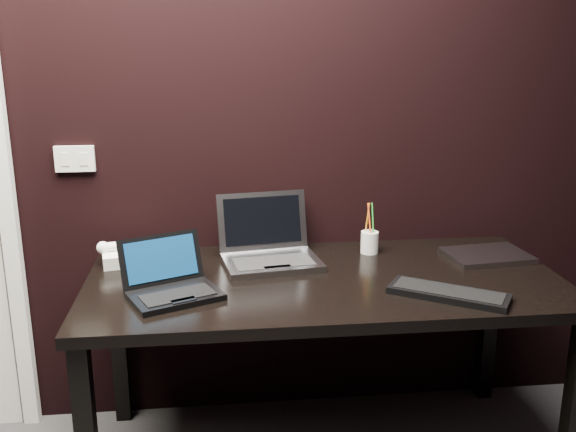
{
  "coord_description": "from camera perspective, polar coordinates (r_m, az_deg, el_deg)",
  "views": [
    {
      "loc": [
        -0.07,
        -0.74,
        1.57
      ],
      "look_at": [
        0.16,
        1.35,
        0.99
      ],
      "focal_mm": 40.0,
      "sensor_mm": 36.0,
      "label": 1
    }
  ],
  "objects": [
    {
      "name": "closed_laptop",
      "position": [
        2.63,
        17.26,
        -3.36
      ],
      "size": [
        0.33,
        0.26,
        0.02
      ],
      "color": "#9B9BA0",
      "rests_on": "desk"
    },
    {
      "name": "wall_back",
      "position": [
        2.55,
        -4.81,
        9.4
      ],
      "size": [
        4.0,
        0.0,
        4.0
      ],
      "primitive_type": "plane",
      "rotation": [
        1.57,
        0.0,
        0.0
      ],
      "color": "black",
      "rests_on": "ground"
    },
    {
      "name": "ext_keyboard",
      "position": [
        2.21,
        14.08,
        -6.68
      ],
      "size": [
        0.4,
        0.32,
        0.02
      ],
      "color": "black",
      "rests_on": "desk"
    },
    {
      "name": "silver_laptop",
      "position": [
        2.46,
        -1.69,
        -3.08
      ],
      "size": [
        0.4,
        0.37,
        0.24
      ],
      "color": "#959499",
      "rests_on": "desk"
    },
    {
      "name": "netbook",
      "position": [
        2.18,
        -10.34,
        -6.02
      ],
      "size": [
        0.36,
        0.35,
        0.18
      ],
      "color": "black",
      "rests_on": "desk"
    },
    {
      "name": "desk",
      "position": [
        2.35,
        3.24,
        -7.21
      ],
      "size": [
        1.7,
        0.8,
        0.74
      ],
      "color": "black",
      "rests_on": "ground"
    },
    {
      "name": "pen_cup",
      "position": [
        2.58,
        7.26,
        -2.24
      ],
      "size": [
        0.07,
        0.07,
        0.21
      ],
      "color": "silver",
      "rests_on": "desk"
    },
    {
      "name": "wall_switch",
      "position": [
        2.62,
        -18.43,
        4.85
      ],
      "size": [
        0.15,
        0.02,
        0.1
      ],
      "color": "silver",
      "rests_on": "wall_back"
    },
    {
      "name": "desk_phone",
      "position": [
        2.52,
        -14.22,
        -3.24
      ],
      "size": [
        0.22,
        0.19,
        0.1
      ],
      "color": "white",
      "rests_on": "desk"
    },
    {
      "name": "mobile_phone",
      "position": [
        2.3,
        -13.56,
        -5.1
      ],
      "size": [
        0.06,
        0.05,
        0.09
      ],
      "color": "black",
      "rests_on": "desk"
    }
  ]
}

